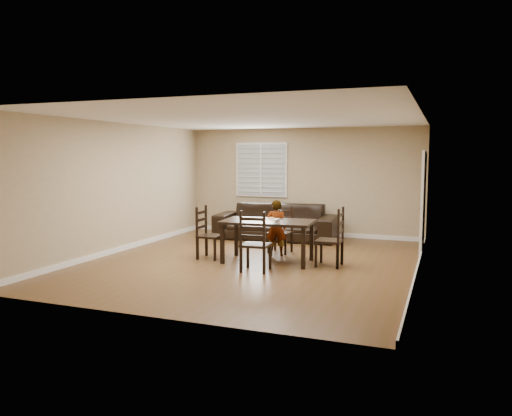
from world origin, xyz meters
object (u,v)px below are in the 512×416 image
(chair_near, at_px, (282,231))
(chair_left, at_px, (205,235))
(sofa, at_px, (276,222))
(chair_far, at_px, (254,245))
(chair_right, at_px, (336,240))
(donut, at_px, (272,218))
(child, at_px, (276,228))
(dining_table, at_px, (268,225))

(chair_near, distance_m, chair_left, 1.69)
(sofa, bearing_deg, chair_left, -106.28)
(chair_far, relative_size, chair_right, 0.99)
(donut, bearing_deg, chair_left, -168.19)
(chair_right, height_order, child, child)
(chair_left, relative_size, chair_right, 0.95)
(chair_left, relative_size, donut, 9.61)
(chair_near, xyz_separation_m, sofa, (-0.64, 1.47, -0.01))
(chair_far, xyz_separation_m, chair_right, (1.24, 0.98, 0.00))
(chair_near, relative_size, chair_left, 0.94)
(chair_right, bearing_deg, child, -112.12)
(chair_left, height_order, chair_right, chair_right)
(dining_table, relative_size, sofa, 0.61)
(chair_right, bearing_deg, chair_near, -126.57)
(chair_left, distance_m, sofa, 2.69)
(dining_table, height_order, chair_right, chair_right)
(chair_left, xyz_separation_m, chair_right, (2.59, 0.16, 0.02))
(chair_near, height_order, donut, chair_near)
(chair_near, xyz_separation_m, child, (0.01, -0.46, 0.13))
(chair_near, height_order, chair_far, chair_far)
(dining_table, height_order, donut, donut)
(chair_near, height_order, chair_right, chair_right)
(dining_table, height_order, chair_left, chair_left)
(child, distance_m, donut, 0.49)
(chair_right, relative_size, child, 0.95)
(donut, bearing_deg, child, 96.70)
(chair_near, bearing_deg, sofa, 118.03)
(chair_near, bearing_deg, chair_far, -82.23)
(chair_far, distance_m, chair_right, 1.58)
(donut, bearing_deg, chair_near, 94.13)
(chair_far, distance_m, donut, 1.15)
(chair_right, distance_m, donut, 1.33)
(sofa, bearing_deg, dining_table, -78.18)
(chair_near, distance_m, sofa, 1.60)
(chair_right, distance_m, child, 1.44)
(chair_left, bearing_deg, chair_right, -87.08)
(dining_table, height_order, chair_near, chair_near)
(chair_near, distance_m, chair_right, 1.68)
(chair_near, xyz_separation_m, donut, (0.06, -0.88, 0.38))
(chair_near, relative_size, child, 0.85)
(dining_table, height_order, child, child)
(chair_far, bearing_deg, sofa, -81.61)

